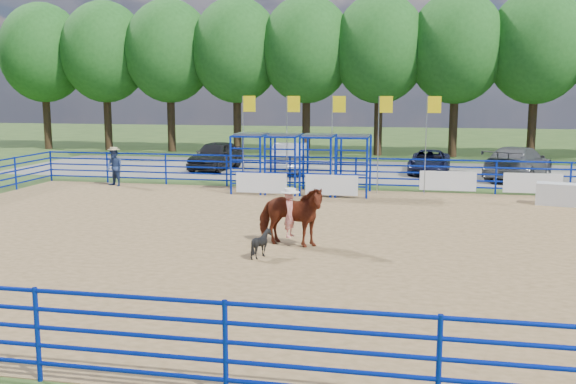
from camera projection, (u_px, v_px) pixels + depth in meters
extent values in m
plane|color=#3C5723|center=(324.00, 242.00, 19.04)|extent=(120.00, 120.00, 0.00)
cube|color=#A07F50|center=(324.00, 241.00, 19.04)|extent=(30.00, 20.00, 0.02)
cube|color=gray|center=(367.00, 171.00, 35.50)|extent=(40.00, 10.00, 0.01)
cube|color=silver|center=(558.00, 194.00, 24.91)|extent=(1.73, 1.08, 0.86)
imported|color=maroon|center=(290.00, 216.00, 18.29)|extent=(2.24, 1.30, 1.77)
imported|color=red|center=(290.00, 191.00, 18.18)|extent=(0.39, 0.53, 1.32)
cylinder|color=white|center=(290.00, 167.00, 18.07)|extent=(0.54, 0.54, 0.12)
imported|color=black|center=(261.00, 243.00, 17.15)|extent=(0.89, 0.85, 0.76)
imported|color=navy|center=(115.00, 168.00, 29.78)|extent=(1.05, 0.96, 1.74)
cylinder|color=tan|center=(114.00, 149.00, 29.65)|extent=(0.56, 0.56, 0.11)
imported|color=black|center=(216.00, 155.00, 36.20)|extent=(2.31, 4.85, 1.60)
imported|color=gray|center=(291.00, 157.00, 34.85)|extent=(2.26, 5.12, 1.63)
imported|color=black|center=(429.00, 162.00, 34.44)|extent=(2.40, 4.63, 1.24)
imported|color=#59595C|center=(518.00, 163.00, 32.34)|extent=(4.40, 6.12, 1.65)
cube|color=white|center=(261.00, 183.00, 27.21)|extent=(2.20, 0.04, 0.85)
cube|color=white|center=(331.00, 185.00, 26.63)|extent=(2.20, 0.04, 0.85)
cube|color=white|center=(448.00, 181.00, 27.82)|extent=(2.40, 0.04, 0.85)
cube|color=white|center=(533.00, 183.00, 27.14)|extent=(2.40, 0.04, 0.85)
cylinder|color=#3F2B19|center=(47.00, 117.00, 48.69)|extent=(0.56, 0.56, 4.80)
ellipsoid|color=#1C501A|center=(43.00, 48.00, 47.88)|extent=(6.40, 6.40, 7.36)
cylinder|color=#3F2B19|center=(108.00, 118.00, 47.72)|extent=(0.56, 0.56, 4.80)
ellipsoid|color=#1C501A|center=(105.00, 47.00, 46.91)|extent=(6.40, 6.40, 7.36)
cylinder|color=#3F2B19|center=(171.00, 118.00, 46.75)|extent=(0.56, 0.56, 4.80)
ellipsoid|color=#1C501A|center=(169.00, 46.00, 45.93)|extent=(6.40, 6.40, 7.36)
cylinder|color=#3F2B19|center=(237.00, 119.00, 45.78)|extent=(0.56, 0.56, 4.80)
ellipsoid|color=#1C501A|center=(236.00, 45.00, 44.96)|extent=(6.40, 6.40, 7.36)
cylinder|color=#3F2B19|center=(306.00, 120.00, 44.81)|extent=(0.56, 0.56, 4.80)
ellipsoid|color=#1C501A|center=(307.00, 44.00, 43.99)|extent=(6.40, 6.40, 7.36)
cylinder|color=#3F2B19|center=(378.00, 120.00, 43.84)|extent=(0.56, 0.56, 4.80)
ellipsoid|color=#1C501A|center=(380.00, 43.00, 43.02)|extent=(6.40, 6.40, 7.36)
cylinder|color=#3F2B19|center=(453.00, 121.00, 42.86)|extent=(0.56, 0.56, 4.80)
ellipsoid|color=#1C501A|center=(457.00, 42.00, 42.05)|extent=(6.40, 6.40, 7.36)
cylinder|color=#3F2B19|center=(532.00, 122.00, 41.89)|extent=(0.56, 0.56, 4.80)
ellipsoid|color=#1C501A|center=(537.00, 41.00, 41.08)|extent=(6.40, 6.40, 7.36)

